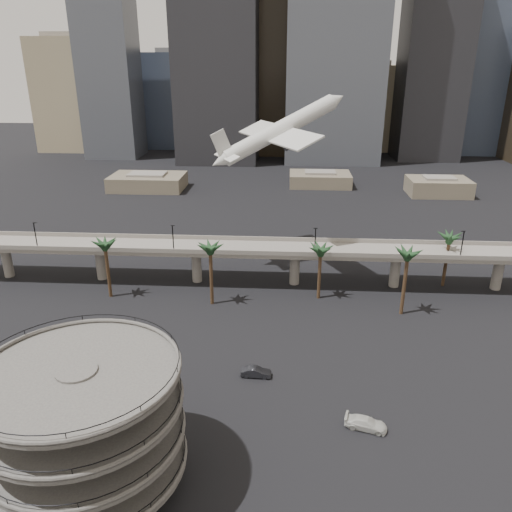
# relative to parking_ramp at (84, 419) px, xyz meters

# --- Properties ---
(ground) EXTENTS (700.00, 700.00, 0.00)m
(ground) POSITION_rel_parking_ramp_xyz_m (13.00, 4.00, -9.84)
(ground) COLOR black
(ground) RESTS_ON ground
(parking_ramp) EXTENTS (22.20, 22.20, 17.35)m
(parking_ramp) POSITION_rel_parking_ramp_xyz_m (0.00, 0.00, 0.00)
(parking_ramp) COLOR #4C4947
(parking_ramp) RESTS_ON ground
(overpass) EXTENTS (130.00, 9.30, 14.70)m
(overpass) POSITION_rel_parking_ramp_xyz_m (13.00, 59.00, -2.50)
(overpass) COLOR gray
(overpass) RESTS_ON ground
(palm_trees) EXTENTS (76.40, 18.40, 14.00)m
(palm_trees) POSITION_rel_parking_ramp_xyz_m (24.58, 51.18, 1.46)
(palm_trees) COLOR #46311E
(palm_trees) RESTS_ON ground
(low_buildings) EXTENTS (135.00, 27.50, 6.80)m
(low_buildings) POSITION_rel_parking_ramp_xyz_m (19.89, 146.30, -6.97)
(low_buildings) COLOR #635A49
(low_buildings) RESTS_ON ground
(skyline) EXTENTS (269.00, 86.00, 128.97)m
(skyline) POSITION_rel_parking_ramp_xyz_m (28.11, 221.08, 37.36)
(skyline) COLOR #86765C
(skyline) RESTS_ON ground
(airborne_jet) EXTENTS (32.06, 30.49, 17.05)m
(airborne_jet) POSITION_rel_parking_ramp_xyz_m (19.91, 72.54, 22.04)
(airborne_jet) COLOR silver
(airborne_jet) RESTS_ON ground
(car_a) EXTENTS (4.42, 2.55, 1.42)m
(car_a) POSITION_rel_parking_ramp_xyz_m (2.65, 14.49, -9.13)
(car_a) COLOR #A3172C
(car_a) RESTS_ON ground
(car_b) EXTENTS (4.87, 1.85, 1.58)m
(car_b) POSITION_rel_parking_ramp_xyz_m (17.61, 23.14, -9.04)
(car_b) COLOR black
(car_b) RESTS_ON ground
(car_c) EXTENTS (6.12, 3.72, 1.66)m
(car_c) POSITION_rel_parking_ramp_xyz_m (33.29, 12.13, -9.01)
(car_c) COLOR silver
(car_c) RESTS_ON ground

